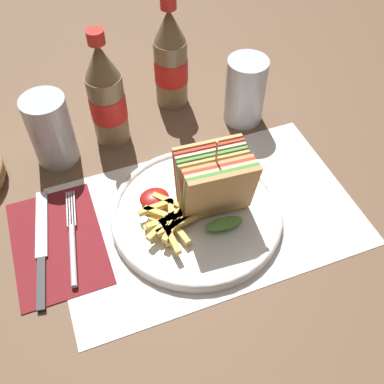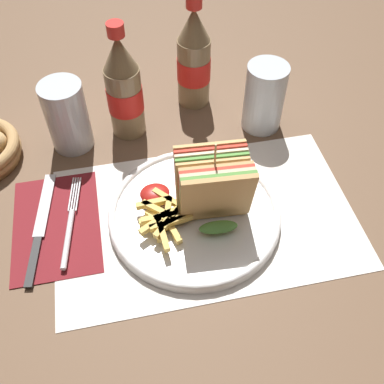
# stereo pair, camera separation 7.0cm
# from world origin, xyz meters

# --- Properties ---
(ground_plane) EXTENTS (4.00, 4.00, 0.00)m
(ground_plane) POSITION_xyz_m (0.00, 0.00, 0.00)
(ground_plane) COLOR brown
(placemat) EXTENTS (0.48, 0.30, 0.00)m
(placemat) POSITION_xyz_m (0.01, -0.03, 0.00)
(placemat) COLOR silver
(placemat) RESTS_ON ground_plane
(plate_main) EXTENTS (0.27, 0.27, 0.02)m
(plate_main) POSITION_xyz_m (-0.01, -0.03, 0.01)
(plate_main) COLOR white
(plate_main) RESTS_ON ground_plane
(club_sandwich) EXTENTS (0.11, 0.10, 0.14)m
(club_sandwich) POSITION_xyz_m (0.02, -0.03, 0.07)
(club_sandwich) COLOR tan
(club_sandwich) RESTS_ON plate_main
(fries_pile) EXTENTS (0.10, 0.12, 0.02)m
(fries_pile) POSITION_xyz_m (-0.06, -0.04, 0.03)
(fries_pile) COLOR #E0B756
(fries_pile) RESTS_ON plate_main
(ketchup_blob) EXTENTS (0.05, 0.04, 0.02)m
(ketchup_blob) POSITION_xyz_m (-0.07, 0.01, 0.03)
(ketchup_blob) COLOR maroon
(ketchup_blob) RESTS_ON plate_main
(napkin) EXTENTS (0.13, 0.20, 0.00)m
(napkin) POSITION_xyz_m (-0.23, -0.00, 0.00)
(napkin) COLOR maroon
(napkin) RESTS_ON ground_plane
(fork) EXTENTS (0.04, 0.18, 0.01)m
(fork) POSITION_xyz_m (-0.21, -0.02, 0.01)
(fork) COLOR silver
(fork) RESTS_ON napkin
(knife) EXTENTS (0.05, 0.21, 0.00)m
(knife) POSITION_xyz_m (-0.25, -0.00, 0.01)
(knife) COLOR black
(knife) RESTS_ON napkin
(coke_bottle_near) EXTENTS (0.06, 0.06, 0.22)m
(coke_bottle_near) POSITION_xyz_m (-0.09, 0.20, 0.09)
(coke_bottle_near) COLOR #7A6647
(coke_bottle_near) RESTS_ON ground_plane
(coke_bottle_far) EXTENTS (0.06, 0.06, 0.22)m
(coke_bottle_far) POSITION_xyz_m (0.05, 0.26, 0.09)
(coke_bottle_far) COLOR #7A6647
(coke_bottle_far) RESTS_ON ground_plane
(glass_near) EXTENTS (0.07, 0.07, 0.13)m
(glass_near) POSITION_xyz_m (0.16, 0.16, 0.06)
(glass_near) COLOR silver
(glass_near) RESTS_ON ground_plane
(glass_far) EXTENTS (0.07, 0.07, 0.13)m
(glass_far) POSITION_xyz_m (-0.19, 0.18, 0.06)
(glass_far) COLOR silver
(glass_far) RESTS_ON ground_plane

